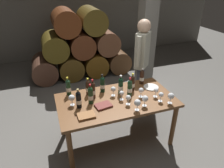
{
  "coord_description": "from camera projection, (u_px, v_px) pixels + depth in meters",
  "views": [
    {
      "loc": [
        -0.88,
        -2.32,
        2.36
      ],
      "look_at": [
        0.0,
        0.2,
        0.91
      ],
      "focal_mm": 32.44,
      "sensor_mm": 36.0,
      "label": 1
    }
  ],
  "objects": [
    {
      "name": "wine_bottle_3",
      "position": [
        91.0,
        95.0,
        2.8
      ],
      "size": [
        0.07,
        0.07,
        0.3
      ],
      "color": "#19381E",
      "rests_on": "dining_table"
    },
    {
      "name": "wine_glass_7",
      "position": [
        137.0,
        103.0,
        2.65
      ],
      "size": [
        0.09,
        0.09,
        0.16
      ],
      "color": "white",
      "rests_on": "dining_table"
    },
    {
      "name": "leather_ledger",
      "position": [
        103.0,
        106.0,
        2.78
      ],
      "size": [
        0.24,
        0.19,
        0.03
      ],
      "primitive_type": "cube",
      "rotation": [
        0.0,
        0.0,
        0.16
      ],
      "color": "brown",
      "rests_on": "dining_table"
    },
    {
      "name": "ground_plane",
      "position": [
        116.0,
        138.0,
        3.31
      ],
      "size": [
        14.0,
        14.0,
        0.0
      ],
      "primitive_type": "plane",
      "color": "#66635E"
    },
    {
      "name": "barrel_stack",
      "position": [
        81.0,
        48.0,
        5.12
      ],
      "size": [
        2.49,
        0.9,
        1.69
      ],
      "color": "#4F3123",
      "rests_on": "ground_plane"
    },
    {
      "name": "serving_plate",
      "position": [
        151.0,
        87.0,
        3.25
      ],
      "size": [
        0.24,
        0.24,
        0.01
      ],
      "primitive_type": "cylinder",
      "color": "white",
      "rests_on": "dining_table"
    },
    {
      "name": "wine_bottle_1",
      "position": [
        142.0,
        77.0,
        3.32
      ],
      "size": [
        0.07,
        0.07,
        0.27
      ],
      "color": "black",
      "rests_on": "dining_table"
    },
    {
      "name": "wine_glass_0",
      "position": [
        113.0,
        89.0,
        2.98
      ],
      "size": [
        0.08,
        0.08,
        0.15
      ],
      "color": "white",
      "rests_on": "dining_table"
    },
    {
      "name": "sommelier_presenting",
      "position": [
        142.0,
        57.0,
        3.65
      ],
      "size": [
        0.38,
        0.37,
        1.72
      ],
      "color": "#383842",
      "rests_on": "ground_plane"
    },
    {
      "name": "wine_bottle_8",
      "position": [
        68.0,
        87.0,
        3.0
      ],
      "size": [
        0.07,
        0.07,
        0.29
      ],
      "color": "#19381E",
      "rests_on": "dining_table"
    },
    {
      "name": "wine_bottle_5",
      "position": [
        130.0,
        88.0,
        2.98
      ],
      "size": [
        0.07,
        0.07,
        0.3
      ],
      "color": "#19381E",
      "rests_on": "dining_table"
    },
    {
      "name": "wine_glass_1",
      "position": [
        141.0,
        91.0,
        2.95
      ],
      "size": [
        0.08,
        0.08,
        0.15
      ],
      "color": "white",
      "rests_on": "dining_table"
    },
    {
      "name": "wine_glass_5",
      "position": [
        145.0,
        99.0,
        2.74
      ],
      "size": [
        0.09,
        0.09,
        0.16
      ],
      "color": "white",
      "rests_on": "dining_table"
    },
    {
      "name": "wine_bottle_4",
      "position": [
        93.0,
        90.0,
        2.92
      ],
      "size": [
        0.07,
        0.07,
        0.3
      ],
      "color": "black",
      "rests_on": "dining_table"
    },
    {
      "name": "wine_bottle_6",
      "position": [
        132.0,
        83.0,
        3.12
      ],
      "size": [
        0.07,
        0.07,
        0.29
      ],
      "color": "black",
      "rests_on": "dining_table"
    },
    {
      "name": "stone_pillar",
      "position": [
        147.0,
        30.0,
        4.39
      ],
      "size": [
        0.32,
        0.32,
        2.6
      ],
      "primitive_type": "cube",
      "color": "slate",
      "rests_on": "ground_plane"
    },
    {
      "name": "wine_glass_3",
      "position": [
        156.0,
        91.0,
        2.96
      ],
      "size": [
        0.07,
        0.07,
        0.14
      ],
      "color": "white",
      "rests_on": "dining_table"
    },
    {
      "name": "wine_bottle_7",
      "position": [
        79.0,
        100.0,
        2.71
      ],
      "size": [
        0.07,
        0.07,
        0.29
      ],
      "color": "black",
      "rests_on": "dining_table"
    },
    {
      "name": "wine_bottle_2",
      "position": [
        88.0,
        87.0,
        3.01
      ],
      "size": [
        0.07,
        0.07,
        0.27
      ],
      "color": "black",
      "rests_on": "dining_table"
    },
    {
      "name": "cellar_back_wall",
      "position": [
        68.0,
        11.0,
        6.13
      ],
      "size": [
        10.0,
        0.24,
        2.8
      ],
      "primitive_type": "cube",
      "color": "slate",
      "rests_on": "ground_plane"
    },
    {
      "name": "wine_glass_2",
      "position": [
        171.0,
        96.0,
        2.8
      ],
      "size": [
        0.09,
        0.09,
        0.16
      ],
      "color": "white",
      "rests_on": "dining_table"
    },
    {
      "name": "wine_bottle_0",
      "position": [
        121.0,
        86.0,
        3.03
      ],
      "size": [
        0.07,
        0.07,
        0.3
      ],
      "color": "black",
      "rests_on": "dining_table"
    },
    {
      "name": "wine_bottle_9",
      "position": [
        102.0,
        84.0,
        3.08
      ],
      "size": [
        0.07,
        0.07,
        0.29
      ],
      "color": "black",
      "rests_on": "dining_table"
    },
    {
      "name": "wine_glass_9",
      "position": [
        161.0,
        95.0,
        2.85
      ],
      "size": [
        0.07,
        0.07,
        0.15
      ],
      "color": "white",
      "rests_on": "dining_table"
    },
    {
      "name": "dining_table",
      "position": [
        116.0,
        104.0,
        2.99
      ],
      "size": [
        1.7,
        0.9,
        0.76
      ],
      "color": "brown",
      "rests_on": "ground_plane"
    },
    {
      "name": "wine_glass_4",
      "position": [
        122.0,
        94.0,
        2.89
      ],
      "size": [
        0.07,
        0.07,
        0.14
      ],
      "color": "white",
      "rests_on": "dining_table"
    },
    {
      "name": "wine_glass_6",
      "position": [
        128.0,
        98.0,
        2.78
      ],
      "size": [
        0.07,
        0.07,
        0.15
      ],
      "color": "white",
      "rests_on": "dining_table"
    },
    {
      "name": "wine_glass_8",
      "position": [
        72.0,
        98.0,
        2.76
      ],
      "size": [
        0.09,
        0.09,
        0.16
      ],
      "color": "white",
      "rests_on": "dining_table"
    },
    {
      "name": "tasting_notebook",
      "position": [
        86.0,
        116.0,
        2.58
      ],
      "size": [
        0.22,
        0.16,
        0.03
      ],
      "primitive_type": "cube",
      "rotation": [
        0.0,
        0.0,
        0.02
      ],
      "color": "#936038",
      "rests_on": "dining_table"
    }
  ]
}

